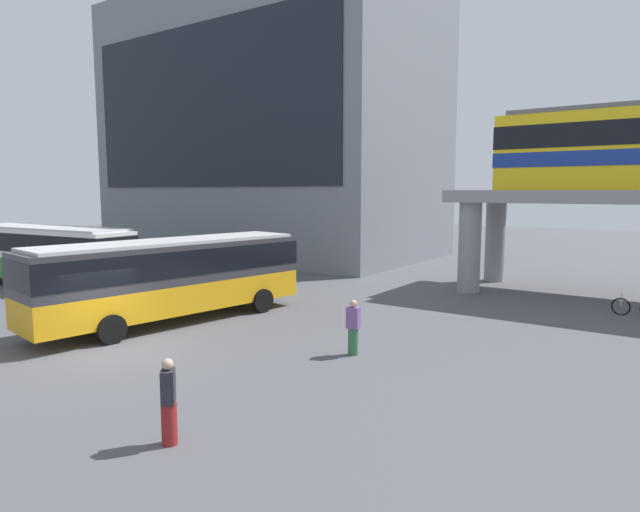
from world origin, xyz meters
TOP-DOWN VIEW (x-y plane):
  - ground_plane at (0.00, 10.00)m, footprint 120.00×120.00m
  - station_building at (-13.82, 24.47)m, footprint 25.33×14.88m
  - bus_main at (-1.72, 3.60)m, footprint 4.24×11.30m
  - bus_secondary at (-13.41, 5.10)m, footprint 11.23×3.56m
  - bicycle_silver at (13.10, 14.86)m, footprint 1.78×0.29m
  - pedestrian_waiting_near_stop at (6.41, -3.41)m, footprint 0.46×0.47m
  - pedestrian_at_kerb at (6.32, 3.90)m, footprint 0.42×0.32m

SIDE VIEW (x-z plane):
  - ground_plane at x=0.00m, z-range 0.00..0.00m
  - bicycle_silver at x=13.10m, z-range -0.16..0.88m
  - pedestrian_at_kerb at x=6.32m, z-range -0.05..1.70m
  - pedestrian_waiting_near_stop at x=6.41m, z-range -0.05..1.74m
  - bus_main at x=-1.72m, z-range 0.38..3.60m
  - bus_secondary at x=-13.41m, z-range 0.38..3.60m
  - station_building at x=-13.82m, z-range 0.00..19.98m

